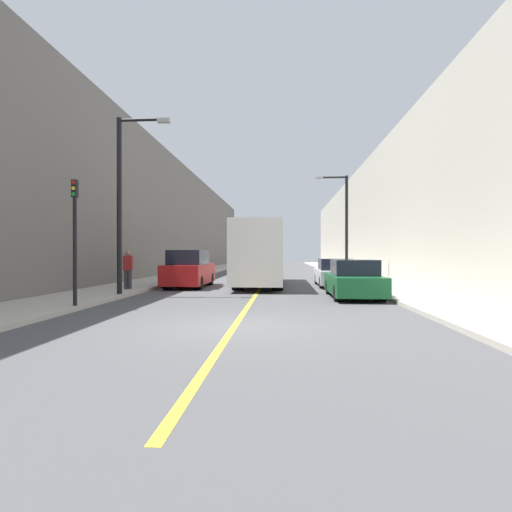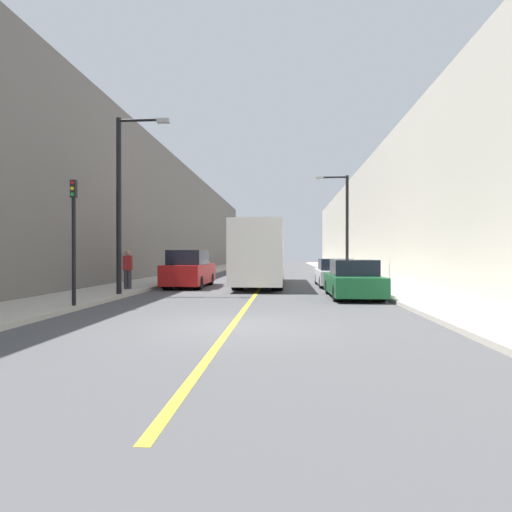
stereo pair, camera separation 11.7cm
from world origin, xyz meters
The scene contains 14 objects.
ground_plane centered at (0.00, 0.00, 0.00)m, with size 200.00×200.00×0.00m, color #474749.
sidewalk_left centered at (-6.62, 30.00, 0.07)m, with size 3.11×72.00×0.14m, color #B2AA9E.
sidewalk_right centered at (6.62, 30.00, 0.07)m, with size 3.11×72.00×0.14m, color #B2AA9E.
building_row_left centered at (-10.18, 30.00, 5.08)m, with size 4.00×72.00×10.17m, color #66605B.
building_row_right centered at (10.18, 30.00, 4.88)m, with size 4.00×72.00×9.75m, color #B7B2A3.
road_center_line centered at (0.00, 30.00, 0.00)m, with size 0.16×72.00×0.01m, color gold.
bus centered at (-0.05, 12.59, 1.77)m, with size 2.42×10.02×3.32m.
parked_suv_left centered at (-3.73, 11.04, 0.89)m, with size 1.92×4.71×1.93m.
car_right_near centered at (3.95, 6.53, 0.68)m, with size 1.85×4.35×1.51m.
car_right_mid centered at (3.91, 12.11, 0.67)m, with size 1.86×4.57×1.48m.
street_lamp_left centered at (-5.19, 6.02, 4.13)m, with size 2.17×0.24×7.03m.
street_lamp_right centered at (5.18, 17.36, 4.01)m, with size 2.17×0.24×6.80m.
traffic_light centered at (-5.27, 2.43, 2.27)m, with size 0.16×0.18×3.89m.
pedestrian centered at (-5.93, 8.28, 1.06)m, with size 0.39×0.25×1.77m.
Camera 1 is at (1.17, -9.49, 1.74)m, focal length 28.00 mm.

